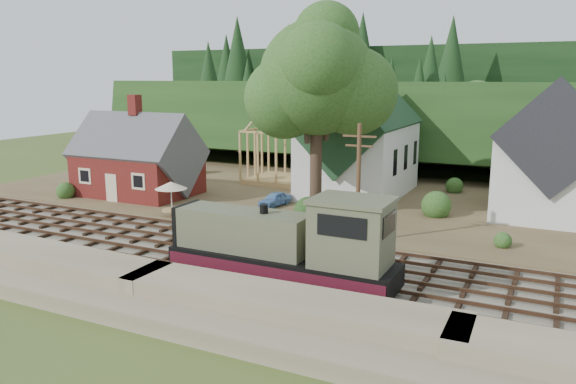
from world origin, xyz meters
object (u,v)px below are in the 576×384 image
at_px(car_blue, 275,199).
at_px(patio_set, 171,187).
at_px(car_green, 97,186).
at_px(locomotive, 289,246).

bearing_deg(car_blue, patio_set, -119.33).
height_order(car_green, patio_set, patio_set).
distance_m(car_blue, car_green, 17.55).
distance_m(car_blue, patio_set, 8.82).
bearing_deg(patio_set, car_green, 159.69).
bearing_deg(locomotive, patio_set, 149.04).
xyz_separation_m(car_blue, patio_set, (-5.42, -6.74, 1.75)).
relative_size(locomotive, car_blue, 3.68).
height_order(car_blue, patio_set, patio_set).
height_order(car_blue, car_green, car_green).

